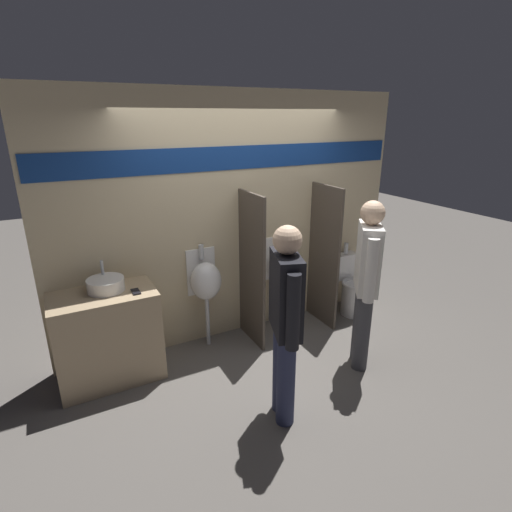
% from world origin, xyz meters
% --- Properties ---
extents(ground_plane, '(16.00, 16.00, 0.00)m').
position_xyz_m(ground_plane, '(0.00, 0.00, 0.00)').
color(ground_plane, '#5B5651').
extents(display_wall, '(4.09, 0.07, 2.70)m').
position_xyz_m(display_wall, '(0.00, 0.60, 1.36)').
color(display_wall, beige).
rests_on(display_wall, ground_plane).
extents(sink_counter, '(0.94, 0.55, 0.90)m').
position_xyz_m(sink_counter, '(-1.53, 0.30, 0.45)').
color(sink_counter, tan).
rests_on(sink_counter, ground_plane).
extents(sink_basin, '(0.33, 0.33, 0.26)m').
position_xyz_m(sink_basin, '(-1.48, 0.35, 0.96)').
color(sink_basin, white).
rests_on(sink_basin, sink_counter).
extents(cell_phone, '(0.07, 0.14, 0.01)m').
position_xyz_m(cell_phone, '(-1.25, 0.19, 0.90)').
color(cell_phone, black).
rests_on(cell_phone, sink_counter).
extents(divider_near_counter, '(0.03, 0.56, 1.69)m').
position_xyz_m(divider_near_counter, '(0.01, 0.29, 0.85)').
color(divider_near_counter, '#4C4238').
rests_on(divider_near_counter, ground_plane).
extents(divider_mid, '(0.03, 0.56, 1.69)m').
position_xyz_m(divider_mid, '(0.98, 0.29, 0.85)').
color(divider_mid, '#4C4238').
rests_on(divider_mid, ground_plane).
extents(urinal_near_counter, '(0.34, 0.30, 1.14)m').
position_xyz_m(urinal_near_counter, '(-0.47, 0.43, 0.76)').
color(urinal_near_counter, silver).
rests_on(urinal_near_counter, ground_plane).
extents(urinal_far, '(0.34, 0.30, 1.14)m').
position_xyz_m(urinal_far, '(0.49, 0.43, 0.76)').
color(urinal_far, silver).
rests_on(urinal_far, ground_plane).
extents(toilet, '(0.36, 0.52, 0.89)m').
position_xyz_m(toilet, '(1.46, 0.28, 0.32)').
color(toilet, white).
rests_on(toilet, ground_plane).
extents(person_in_vest, '(0.41, 0.50, 1.71)m').
position_xyz_m(person_in_vest, '(0.77, -0.65, 0.94)').
color(person_in_vest, '#3D3D42').
rests_on(person_in_vest, ground_plane).
extents(person_with_lanyard, '(0.32, 0.56, 1.68)m').
position_xyz_m(person_with_lanyard, '(-0.33, -0.93, 0.93)').
color(person_with_lanyard, '#282D4C').
rests_on(person_with_lanyard, ground_plane).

